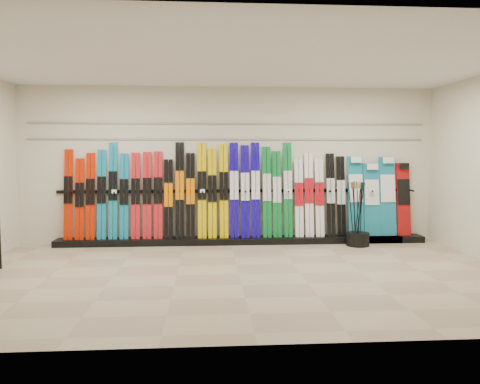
{
  "coord_description": "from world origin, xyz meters",
  "views": [
    {
      "loc": [
        -0.45,
        -6.57,
        1.73
      ],
      "look_at": [
        0.08,
        1.0,
        1.1
      ],
      "focal_mm": 35.0,
      "sensor_mm": 36.0,
      "label": 1
    }
  ],
  "objects": [
    {
      "name": "floor",
      "position": [
        0.0,
        0.0,
        0.0
      ],
      "size": [
        8.0,
        8.0,
        0.0
      ],
      "primitive_type": "plane",
      "color": "gray",
      "rests_on": "ground"
    },
    {
      "name": "back_wall",
      "position": [
        0.0,
        2.5,
        1.5
      ],
      "size": [
        8.0,
        0.0,
        8.0
      ],
      "primitive_type": "plane",
      "rotation": [
        1.57,
        0.0,
        0.0
      ],
      "color": "beige",
      "rests_on": "floor"
    },
    {
      "name": "ceiling",
      "position": [
        0.0,
        0.0,
        3.0
      ],
      "size": [
        8.0,
        8.0,
        0.0
      ],
      "primitive_type": "plane",
      "rotation": [
        3.14,
        0.0,
        0.0
      ],
      "color": "silver",
      "rests_on": "back_wall"
    },
    {
      "name": "slatwall_rail_1",
      "position": [
        0.0,
        2.48,
        2.3
      ],
      "size": [
        7.6,
        0.02,
        0.03
      ],
      "primitive_type": "cube",
      "color": "gray",
      "rests_on": "back_wall"
    },
    {
      "name": "ski_rack_base",
      "position": [
        0.22,
        2.28,
        0.06
      ],
      "size": [
        8.0,
        0.4,
        0.12
      ],
      "primitive_type": "cube",
      "color": "black",
      "rests_on": "floor"
    },
    {
      "name": "skis",
      "position": [
        -0.46,
        2.35,
        0.96
      ],
      "size": [
        5.37,
        0.28,
        1.82
      ],
      "color": "red",
      "rests_on": "ski_rack_base"
    },
    {
      "name": "pole_bin",
      "position": [
        2.36,
        1.9,
        0.12
      ],
      "size": [
        0.42,
        0.42,
        0.25
      ],
      "primitive_type": "cylinder",
      "color": "black",
      "rests_on": "floor"
    },
    {
      "name": "ski_poles",
      "position": [
        2.33,
        1.88,
        0.61
      ],
      "size": [
        0.3,
        0.38,
        1.18
      ],
      "color": "black",
      "rests_on": "pole_bin"
    },
    {
      "name": "snowboards",
      "position": [
        2.91,
        2.35,
        0.86
      ],
      "size": [
        1.25,
        0.24,
        1.55
      ],
      "color": "#14728C",
      "rests_on": "ski_rack_base"
    },
    {
      "name": "slatwall_rail_0",
      "position": [
        0.0,
        2.48,
        2.0
      ],
      "size": [
        7.6,
        0.02,
        0.03
      ],
      "primitive_type": "cube",
      "color": "gray",
      "rests_on": "back_wall"
    }
  ]
}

